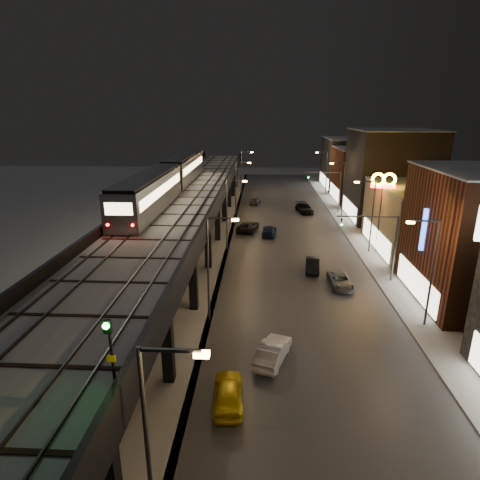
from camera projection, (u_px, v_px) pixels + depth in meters
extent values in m
plane|color=silver|center=(192.00, 442.00, 21.33)|extent=(220.00, 220.00, 0.00)
cube|color=#46474D|center=(290.00, 241.00, 54.22)|extent=(17.00, 120.00, 0.06)
cube|color=#9FA1A8|center=(365.00, 242.00, 53.71)|extent=(4.00, 120.00, 0.14)
cube|color=#9FA1A8|center=(191.00, 240.00, 54.89)|extent=(11.00, 120.00, 0.06)
cube|color=black|center=(185.00, 203.00, 50.28)|extent=(9.00, 100.00, 1.00)
cube|color=black|center=(10.00, 430.00, 15.30)|extent=(8.00, 0.60, 0.50)
cube|color=black|center=(54.00, 342.00, 25.75)|extent=(0.70, 0.70, 5.30)
cube|color=black|center=(168.00, 345.00, 25.39)|extent=(0.70, 0.70, 5.30)
cube|color=black|center=(106.00, 308.00, 24.81)|extent=(8.00, 0.60, 0.50)
cube|color=black|center=(110.00, 280.00, 35.26)|extent=(0.70, 0.70, 5.30)
cube|color=black|center=(193.00, 281.00, 34.89)|extent=(0.70, 0.70, 5.30)
cube|color=black|center=(149.00, 254.00, 34.31)|extent=(8.00, 0.60, 0.50)
cube|color=black|center=(142.00, 244.00, 44.77)|extent=(0.70, 0.70, 5.30)
cube|color=black|center=(208.00, 245.00, 44.40)|extent=(0.70, 0.70, 5.30)
cube|color=black|center=(174.00, 223.00, 43.82)|extent=(8.00, 0.60, 0.50)
cube|color=black|center=(163.00, 221.00, 54.28)|extent=(0.70, 0.70, 5.30)
cube|color=black|center=(218.00, 221.00, 53.91)|extent=(0.70, 0.70, 5.30)
cube|color=black|center=(190.00, 203.00, 53.33)|extent=(8.00, 0.60, 0.50)
cube|color=black|center=(178.00, 204.00, 63.78)|extent=(0.70, 0.70, 5.30)
cube|color=black|center=(224.00, 205.00, 63.41)|extent=(0.70, 0.70, 5.30)
cube|color=black|center=(201.00, 189.00, 62.83)|extent=(8.00, 0.60, 0.50)
cube|color=black|center=(189.00, 192.00, 73.29)|extent=(0.70, 0.70, 5.30)
cube|color=black|center=(229.00, 193.00, 72.92)|extent=(0.70, 0.70, 5.30)
cube|color=black|center=(209.00, 179.00, 72.34)|extent=(8.00, 0.60, 0.50)
cube|color=black|center=(197.00, 183.00, 82.80)|extent=(0.70, 0.70, 5.30)
cube|color=black|center=(233.00, 183.00, 82.43)|extent=(0.70, 0.70, 5.30)
cube|color=black|center=(215.00, 171.00, 81.85)|extent=(8.00, 0.60, 0.50)
cube|color=black|center=(204.00, 176.00, 92.31)|extent=(0.70, 0.70, 5.30)
cube|color=black|center=(236.00, 176.00, 91.94)|extent=(0.70, 0.70, 5.30)
cube|color=black|center=(220.00, 165.00, 91.36)|extent=(8.00, 0.60, 0.50)
cube|color=#B2B7C1|center=(185.00, 199.00, 50.10)|extent=(8.40, 100.00, 0.16)
cube|color=#332D28|center=(160.00, 197.00, 50.21)|extent=(0.08, 98.00, 0.16)
cube|color=#332D28|center=(171.00, 197.00, 50.14)|extent=(0.08, 98.00, 0.16)
cube|color=#332D28|center=(195.00, 197.00, 49.99)|extent=(0.08, 98.00, 0.16)
cube|color=#332D28|center=(207.00, 198.00, 49.91)|extent=(0.08, 98.00, 0.16)
cube|color=black|center=(83.00, 312.00, 21.54)|extent=(7.80, 0.24, 0.06)
cube|color=black|center=(157.00, 229.00, 36.75)|extent=(7.80, 0.24, 0.06)
cube|color=black|center=(188.00, 195.00, 51.97)|extent=(7.80, 0.24, 0.06)
cube|color=black|center=(205.00, 176.00, 67.18)|extent=(7.80, 0.24, 0.06)
cube|color=black|center=(215.00, 164.00, 82.39)|extent=(7.80, 0.24, 0.06)
cube|color=black|center=(220.00, 195.00, 49.74)|extent=(0.30, 100.00, 1.10)
cube|color=black|center=(151.00, 194.00, 50.17)|extent=(0.30, 100.00, 1.10)
cube|color=#EEE8C7|center=(416.00, 283.00, 37.06)|extent=(0.10, 9.60, 2.40)
cube|color=#95845F|center=(427.00, 220.00, 49.33)|extent=(12.00, 15.00, 8.00)
cube|color=#EEE8C7|center=(375.00, 238.00, 50.37)|extent=(0.10, 12.00, 2.40)
cube|color=#B2B7C1|center=(432.00, 187.00, 48.08)|extent=(12.20, 15.20, 0.16)
cube|color=black|center=(390.00, 176.00, 63.62)|extent=(12.00, 13.00, 14.00)
cube|color=#EEE8C7|center=(349.00, 209.00, 65.58)|extent=(0.10, 10.40, 2.40)
cube|color=#B2B7C1|center=(396.00, 130.00, 61.46)|extent=(12.20, 13.20, 0.16)
cube|color=#5C2617|center=(367.00, 175.00, 77.55)|extent=(12.00, 12.00, 10.00)
cube|color=#EEE8C7|center=(334.00, 192.00, 78.89)|extent=(0.10, 9.60, 2.40)
cube|color=#B2B7C1|center=(370.00, 148.00, 75.99)|extent=(12.20, 12.20, 0.16)
cube|color=#2C2C2D|center=(352.00, 164.00, 90.70)|extent=(12.00, 16.00, 11.00)
cube|color=#EEE8C7|center=(324.00, 181.00, 92.20)|extent=(0.10, 12.80, 2.40)
cube|color=#B2B7C1|center=(354.00, 138.00, 89.00)|extent=(12.20, 16.20, 0.16)
cylinder|color=#38383A|center=(148.00, 450.00, 15.23)|extent=(0.18, 0.18, 9.00)
cube|color=#38383A|center=(170.00, 350.00, 13.83)|extent=(2.20, 0.12, 0.12)
cube|color=#EDA04F|center=(202.00, 354.00, 13.81)|extent=(0.55, 0.28, 0.18)
cylinder|color=#38383A|center=(208.00, 271.00, 32.35)|extent=(0.18, 0.18, 9.00)
cube|color=#38383A|center=(221.00, 218.00, 30.94)|extent=(2.20, 0.12, 0.12)
cube|color=#EDA04F|center=(235.00, 220.00, 30.93)|extent=(0.55, 0.28, 0.18)
cylinder|color=#38383A|center=(432.00, 275.00, 31.46)|extent=(0.18, 0.18, 9.00)
cube|color=#38383A|center=(426.00, 221.00, 30.17)|extent=(2.20, 0.12, 0.12)
cube|color=#EDA04F|center=(411.00, 222.00, 30.26)|extent=(0.55, 0.28, 0.18)
cylinder|color=#38383A|center=(227.00, 216.00, 49.46)|extent=(0.18, 0.18, 9.00)
cube|color=#38383A|center=(236.00, 180.00, 48.06)|extent=(2.20, 0.12, 0.12)
cube|color=#EDA04F|center=(245.00, 181.00, 48.04)|extent=(0.55, 0.28, 0.18)
cylinder|color=#38383A|center=(372.00, 218.00, 48.58)|extent=(0.18, 0.18, 9.00)
cube|color=#38383A|center=(366.00, 181.00, 47.28)|extent=(2.20, 0.12, 0.12)
cube|color=#EDA04F|center=(357.00, 182.00, 47.38)|extent=(0.55, 0.28, 0.18)
cylinder|color=#38383A|center=(236.00, 189.00, 66.57)|extent=(0.18, 0.18, 9.00)
cube|color=#38383A|center=(242.00, 162.00, 65.17)|extent=(2.20, 0.12, 0.12)
cube|color=#EDA04F|center=(249.00, 163.00, 65.15)|extent=(0.55, 0.28, 0.18)
cylinder|color=#38383A|center=(343.00, 190.00, 65.69)|extent=(0.18, 0.18, 9.00)
cube|color=#38383A|center=(339.00, 163.00, 64.40)|extent=(2.20, 0.12, 0.12)
cube|color=#EDA04F|center=(332.00, 163.00, 64.49)|extent=(0.55, 0.28, 0.18)
cylinder|color=#38383A|center=(241.00, 173.00, 83.69)|extent=(0.18, 0.18, 9.00)
cube|color=#38383A|center=(247.00, 152.00, 82.28)|extent=(2.20, 0.12, 0.12)
cube|color=#EDA04F|center=(252.00, 152.00, 82.27)|extent=(0.55, 0.28, 0.18)
cylinder|color=#38383A|center=(327.00, 174.00, 82.80)|extent=(0.18, 0.18, 9.00)
cube|color=#38383A|center=(323.00, 152.00, 81.51)|extent=(2.20, 0.12, 0.12)
cube|color=#EDA04F|center=(317.00, 153.00, 81.60)|extent=(0.55, 0.28, 0.18)
cylinder|color=#38383A|center=(394.00, 250.00, 40.33)|extent=(0.20, 0.20, 7.00)
cube|color=#38383A|center=(368.00, 217.00, 39.43)|extent=(6.00, 0.12, 0.12)
imported|color=black|center=(341.00, 221.00, 39.71)|extent=(0.20, 0.16, 1.00)
sphere|color=#0CFF26|center=(342.00, 224.00, 39.65)|extent=(0.18, 0.18, 0.18)
cylinder|color=#38383A|center=(340.00, 192.00, 68.85)|extent=(0.20, 0.20, 7.00)
cube|color=#38383A|center=(323.00, 172.00, 67.96)|extent=(6.00, 0.12, 0.12)
imported|color=black|center=(308.00, 175.00, 68.23)|extent=(0.20, 0.16, 1.00)
sphere|color=#0CFF26|center=(308.00, 177.00, 68.17)|extent=(0.18, 0.18, 0.18)
cube|color=gray|center=(149.00, 193.00, 42.85)|extent=(3.13, 18.90, 3.56)
cube|color=black|center=(148.00, 176.00, 42.27)|extent=(2.81, 18.36, 0.27)
cube|color=#F3CD92|center=(134.00, 189.00, 42.78)|extent=(0.05, 17.28, 0.97)
cube|color=#F3CD92|center=(163.00, 189.00, 42.63)|extent=(0.05, 17.28, 0.97)
cube|color=gray|center=(184.00, 168.00, 61.88)|extent=(3.13, 18.90, 3.56)
cube|color=black|center=(183.00, 156.00, 61.30)|extent=(2.81, 18.36, 0.27)
cube|color=#F3CD92|center=(174.00, 165.00, 61.81)|extent=(0.05, 17.28, 0.97)
cube|color=#F3CD92|center=(194.00, 165.00, 61.66)|extent=(0.05, 17.28, 0.97)
cube|color=#F3CD92|center=(118.00, 209.00, 33.70)|extent=(2.38, 0.05, 1.08)
sphere|color=#FF0C0C|center=(107.00, 225.00, 34.16)|extent=(0.22, 0.22, 0.22)
sphere|color=#FF0C0C|center=(132.00, 225.00, 34.05)|extent=(0.22, 0.22, 0.22)
cylinder|color=black|center=(112.00, 353.00, 15.17)|extent=(0.11, 0.11, 2.86)
cube|color=black|center=(107.00, 327.00, 14.69)|extent=(0.30, 0.17, 0.52)
sphere|color=#0CFF26|center=(106.00, 326.00, 14.55)|extent=(0.25, 0.25, 0.25)
cube|color=#EFEC00|center=(111.00, 359.00, 15.13)|extent=(0.33, 0.04, 0.29)
imported|color=yellow|center=(228.00, 393.00, 23.91)|extent=(2.07, 4.50, 1.50)
imported|color=silver|center=(273.00, 352.00, 27.97)|extent=(2.96, 4.83, 1.50)
imported|color=black|center=(248.00, 226.00, 58.67)|extent=(3.52, 5.66, 1.46)
imported|color=#0E1A39|center=(269.00, 231.00, 56.58)|extent=(2.25, 4.68, 1.31)
imported|color=#57595D|center=(255.00, 200.00, 75.99)|extent=(2.17, 4.25, 1.38)
imported|color=black|center=(312.00, 266.00, 43.83)|extent=(1.88, 4.25, 1.36)
imported|color=slate|center=(340.00, 282.00, 39.87)|extent=(2.23, 4.55, 1.25)
imported|color=black|center=(304.00, 209.00, 69.17)|extent=(3.15, 5.60, 1.53)
cylinder|color=#38383A|center=(379.00, 221.00, 49.01)|extent=(0.24, 0.24, 7.98)
cube|color=#FF0C0C|center=(383.00, 186.00, 47.69)|extent=(2.79, 0.25, 0.50)
torus|color=#E7B30E|center=(378.00, 179.00, 47.48)|extent=(1.63, 0.83, 1.62)
torus|color=#E7B30E|center=(389.00, 180.00, 47.42)|extent=(1.63, 0.83, 1.62)
cylinder|color=#38383A|center=(425.00, 275.00, 36.42)|extent=(0.28, 0.28, 5.25)
cube|color=#3364F7|center=(432.00, 230.00, 35.14)|extent=(1.68, 0.35, 3.78)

